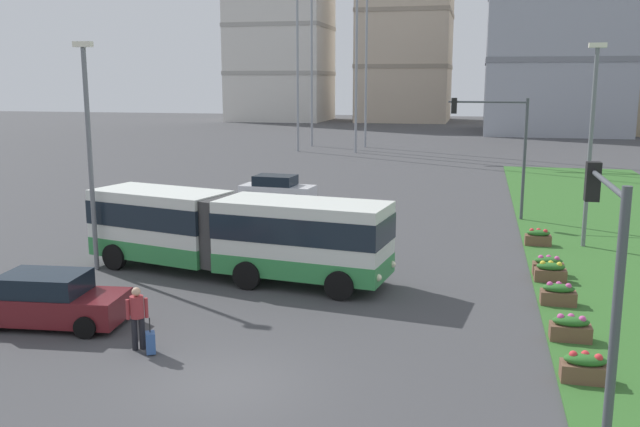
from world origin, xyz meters
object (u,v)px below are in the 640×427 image
(pedestrian_crossing, at_px, (137,314))
(flower_planter_5, at_px, (538,237))
(flower_planter_3, at_px, (550,272))
(flower_planter_2, at_px, (558,294))
(streetlight_left, at_px, (89,147))
(streetlight_median, at_px, (591,138))
(articulated_bus, at_px, (233,232))
(rolling_suitcase, at_px, (151,342))
(flower_planter_0, at_px, (585,367))
(traffic_light_near_right, at_px, (605,270))
(traffic_light_far_right, at_px, (500,137))
(apartment_tower_west, at_px, (280,5))
(car_maroon_sedan, at_px, (49,300))
(car_white_van, at_px, (277,189))
(apartment_tower_westcentre, at_px, (406,16))
(flower_planter_4, at_px, (548,266))
(flower_planter_1, at_px, (571,328))

(pedestrian_crossing, height_order, flower_planter_5, pedestrian_crossing)
(pedestrian_crossing, xyz_separation_m, flower_planter_3, (11.41, 8.98, -0.58))
(flower_planter_2, bearing_deg, streetlight_left, 177.57)
(pedestrian_crossing, relative_size, streetlight_median, 0.20)
(articulated_bus, relative_size, flower_planter_2, 10.97)
(articulated_bus, xyz_separation_m, streetlight_left, (-5.46, -0.37, 3.06))
(pedestrian_crossing, bearing_deg, rolling_suitcase, -23.96)
(pedestrian_crossing, distance_m, flower_planter_5, 18.56)
(flower_planter_0, bearing_deg, traffic_light_near_right, -96.08)
(flower_planter_2, xyz_separation_m, flower_planter_5, (0.00, 8.32, 0.00))
(traffic_light_far_right, distance_m, apartment_tower_west, 94.95)
(flower_planter_3, bearing_deg, car_maroon_sedan, -152.25)
(apartment_tower_west, bearing_deg, car_white_van, -73.97)
(flower_planter_3, distance_m, traffic_light_near_right, 12.80)
(articulated_bus, xyz_separation_m, flower_planter_5, (11.38, 7.24, -1.23))
(flower_planter_5, height_order, apartment_tower_westcentre, apartment_tower_westcentre)
(articulated_bus, height_order, flower_planter_2, articulated_bus)
(pedestrian_crossing, bearing_deg, flower_planter_3, 38.22)
(traffic_light_far_right, bearing_deg, traffic_light_near_right, -86.94)
(car_maroon_sedan, relative_size, apartment_tower_westcentre, 0.12)
(traffic_light_near_right, height_order, apartment_tower_west, apartment_tower_west)
(car_white_van, height_order, streetlight_median, streetlight_median)
(car_maroon_sedan, xyz_separation_m, streetlight_left, (-1.96, 5.87, 3.95))
(pedestrian_crossing, height_order, apartment_tower_west, apartment_tower_west)
(streetlight_left, xyz_separation_m, apartment_tower_westcentre, (0.65, 103.13, 13.74))
(flower_planter_5, distance_m, apartment_tower_west, 101.53)
(flower_planter_3, relative_size, flower_planter_5, 1.00)
(flower_planter_0, relative_size, apartment_tower_westcentre, 0.03)
(car_maroon_sedan, relative_size, flower_planter_0, 4.14)
(car_white_van, relative_size, flower_planter_3, 4.12)
(car_white_van, height_order, traffic_light_near_right, traffic_light_near_right)
(streetlight_left, bearing_deg, car_maroon_sedan, -71.53)
(articulated_bus, bearing_deg, flower_planter_0, -31.53)
(articulated_bus, bearing_deg, apartment_tower_westcentre, 92.68)
(flower_planter_4, bearing_deg, flower_planter_1, -90.00)
(rolling_suitcase, bearing_deg, traffic_light_far_right, 65.74)
(flower_planter_1, xyz_separation_m, flower_planter_5, (0.00, 11.49, 0.00))
(streetlight_median, bearing_deg, flower_planter_3, -107.86)
(car_white_van, relative_size, traffic_light_near_right, 0.82)
(car_maroon_sedan, xyz_separation_m, apartment_tower_westcentre, (-1.31, 109.00, 17.70))
(traffic_light_far_right, bearing_deg, articulated_bus, -126.71)
(pedestrian_crossing, xyz_separation_m, flower_planter_0, (11.41, 0.41, -0.58))
(flower_planter_2, distance_m, traffic_light_far_right, 14.72)
(car_maroon_sedan, distance_m, apartment_tower_west, 109.70)
(streetlight_median, bearing_deg, traffic_light_far_right, 122.82)
(car_white_van, height_order, flower_planter_5, car_white_van)
(articulated_bus, bearing_deg, apartment_tower_west, 105.22)
(articulated_bus, bearing_deg, streetlight_left, -176.14)
(flower_planter_0, height_order, apartment_tower_westcentre, apartment_tower_westcentre)
(articulated_bus, relative_size, traffic_light_near_right, 2.18)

